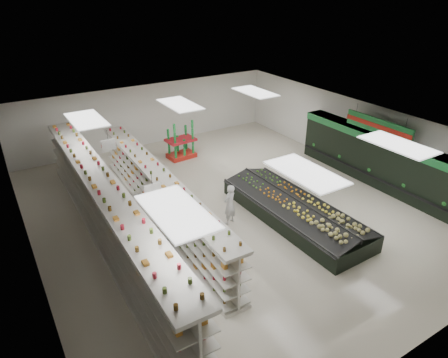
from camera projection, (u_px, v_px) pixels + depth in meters
floor at (229, 207)px, 15.63m from camera, size 16.00×16.00×0.00m
ceiling at (229, 130)px, 14.19m from camera, size 14.00×16.00×0.02m
wall_back at (148, 115)px, 20.99m from camera, size 14.00×0.02×3.20m
wall_front at (422, 302)px, 8.83m from camera, size 14.00×0.02×3.20m
wall_left at (27, 225)px, 11.62m from camera, size 0.02×16.00×3.20m
wall_right at (358, 136)px, 18.20m from camera, size 0.02×16.00×3.20m
produce_wall_case at (377, 156)px, 17.00m from camera, size 0.93×8.00×2.20m
aisle_sign_near at (153, 190)px, 11.09m from camera, size 0.52×0.06×0.75m
aisle_sign_far at (109, 145)px, 14.13m from camera, size 0.52×0.06×0.75m
hortifruti_banner at (378, 126)px, 16.23m from camera, size 0.12×3.20×0.95m
gondola_left at (107, 215)px, 13.12m from camera, size 1.15×13.25×2.29m
gondola_center at (160, 198)px, 14.52m from camera, size 1.15×10.99×1.90m
produce_island at (294, 210)px, 14.67m from camera, size 2.35×6.23×0.92m
soda_endcap at (181, 141)px, 19.63m from camera, size 1.44×1.03×1.76m
shopper_main at (230, 205)px, 14.30m from camera, size 0.66×0.55×1.54m
shopper_background at (102, 191)px, 15.17m from camera, size 0.73×0.88×1.57m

